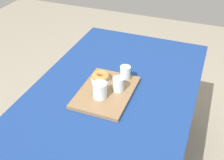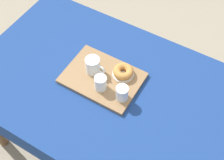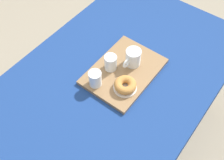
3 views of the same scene
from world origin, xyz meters
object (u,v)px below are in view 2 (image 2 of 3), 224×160
at_px(dining_table, 108,95).
at_px(water_glass_far, 122,94).
at_px(serving_tray, 102,78).
at_px(tea_mug_left, 93,66).
at_px(water_glass_near, 101,83).
at_px(donut_plate_left, 123,74).
at_px(sugar_donut_left, 123,71).

xyz_separation_m(dining_table, water_glass_far, (0.11, -0.04, 0.15)).
xyz_separation_m(serving_tray, tea_mug_left, (-0.06, 0.01, 0.06)).
distance_m(tea_mug_left, water_glass_near, 0.12).
bearing_deg(donut_plate_left, water_glass_near, -113.68).
relative_size(serving_tray, tea_mug_left, 3.38).
distance_m(water_glass_near, water_glass_far, 0.13).
relative_size(dining_table, water_glass_far, 17.86).
bearing_deg(tea_mug_left, water_glass_near, -38.51).
xyz_separation_m(serving_tray, water_glass_near, (0.03, -0.07, 0.05)).
relative_size(dining_table, water_glass_near, 17.86).
bearing_deg(water_glass_far, tea_mug_left, 161.76).
height_order(dining_table, water_glass_near, water_glass_near).
bearing_deg(water_glass_near, tea_mug_left, 141.49).
bearing_deg(water_glass_near, sugar_donut_left, 66.32).
height_order(serving_tray, tea_mug_left, tea_mug_left).
bearing_deg(water_glass_far, serving_tray, 158.07).
bearing_deg(sugar_donut_left, water_glass_near, -113.68).
relative_size(dining_table, donut_plate_left, 12.86).
height_order(tea_mug_left, sugar_donut_left, tea_mug_left).
height_order(serving_tray, water_glass_near, water_glass_near).
bearing_deg(serving_tray, dining_table, -26.87).
distance_m(dining_table, water_glass_near, 0.16).
bearing_deg(donut_plate_left, serving_tray, -141.61).
relative_size(water_glass_far, sugar_donut_left, 0.76).
bearing_deg(tea_mug_left, water_glass_far, -18.24).
distance_m(water_glass_near, donut_plate_left, 0.15).
bearing_deg(water_glass_near, donut_plate_left, 66.32).
bearing_deg(water_glass_near, water_glass_far, 0.78).
relative_size(serving_tray, donut_plate_left, 3.48).
distance_m(serving_tray, water_glass_far, 0.18).
height_order(dining_table, water_glass_far, water_glass_far).
bearing_deg(dining_table, water_glass_near, -118.98).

